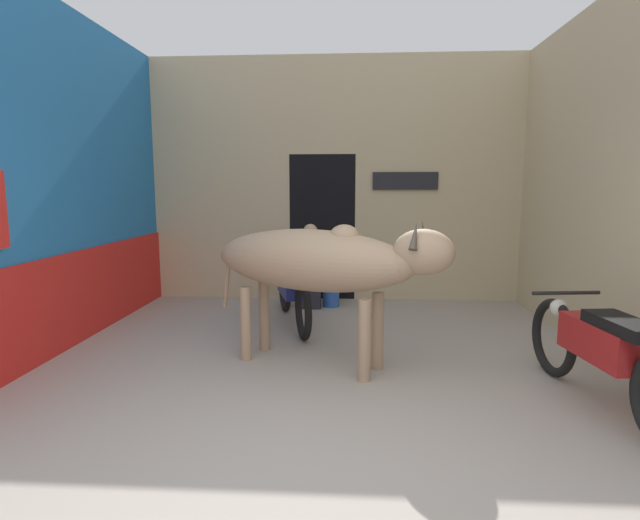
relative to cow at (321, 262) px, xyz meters
name	(u,v)px	position (x,y,z in m)	size (l,w,h in m)	color
ground_plane	(307,474)	(0.03, -1.79, -0.99)	(30.00, 30.00, 0.00)	#9E9389
wall_left_shopfront	(58,183)	(-2.75, 0.52, 0.72)	(0.25, 4.65, 3.53)	#236BAD
wall_back_with_doorway	(332,195)	(-0.03, 3.09, 0.57)	(5.38, 0.93, 3.53)	#C6B289
wall_right_with_door	(617,179)	(2.80, 0.48, 0.75)	(0.22, 4.65, 3.53)	#C6B289
cow	(321,262)	(0.00, 0.00, 0.00)	(2.31, 1.32, 1.40)	tan
motorcycle_near	(602,350)	(2.16, -0.79, -0.53)	(0.58, 2.07, 0.80)	black
motorcycle_far	(293,289)	(-0.43, 1.43, -0.55)	(0.74, 1.92, 0.77)	black
shopkeeper_seated	(310,264)	(-0.29, 2.35, -0.39)	(0.44, 0.33, 1.16)	#282833
plastic_stool	(331,291)	(0.00, 2.37, -0.77)	(0.33, 0.33, 0.40)	#2856B2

